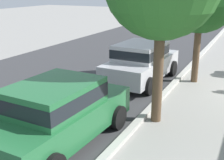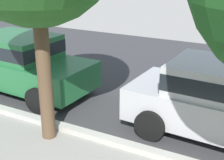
% 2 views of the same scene
% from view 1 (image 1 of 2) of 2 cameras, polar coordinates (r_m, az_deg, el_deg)
% --- Properties ---
extents(street_surface, '(60.00, 9.00, 0.01)m').
position_cam_1_polar(street_surface, '(13.79, -6.59, 2.17)').
color(street_surface, '#38383A').
rests_on(street_surface, ground).
extents(curb_stone, '(60.00, 0.20, 0.12)m').
position_cam_1_polar(curb_stone, '(12.01, 12.25, -0.16)').
color(curb_stone, '#B2AFA8').
rests_on(curb_stone, ground).
extents(parked_car_green, '(4.18, 2.08, 1.56)m').
position_cam_1_polar(parked_car_green, '(7.08, -10.35, -5.97)').
color(parked_car_green, '#236638').
rests_on(parked_car_green, ground).
extents(parked_car_silver, '(4.18, 2.08, 1.56)m').
position_cam_1_polar(parked_car_silver, '(11.70, 5.65, 3.65)').
color(parked_car_silver, '#B7B7BC').
rests_on(parked_car_silver, ground).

